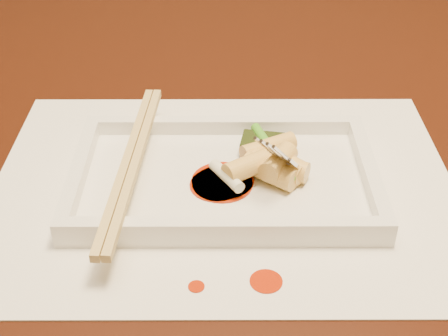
{
  "coord_description": "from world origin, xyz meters",
  "views": [
    {
      "loc": [
        0.1,
        -0.6,
        1.08
      ],
      "look_at": [
        0.1,
        -0.17,
        0.77
      ],
      "focal_mm": 50.0,
      "sensor_mm": 36.0,
      "label": 1
    }
  ],
  "objects_px": {
    "plate_base": "(224,181)",
    "placemat": "(224,185)",
    "table": "(140,168)",
    "fork": "(310,91)",
    "chopstick_a": "(127,161)"
  },
  "relations": [
    {
      "from": "plate_base",
      "to": "placemat",
      "type": "bearing_deg",
      "value": 0.0
    },
    {
      "from": "table",
      "to": "fork",
      "type": "relative_size",
      "value": 10.0
    },
    {
      "from": "plate_base",
      "to": "fork",
      "type": "xyz_separation_m",
      "value": [
        0.07,
        0.02,
        0.08
      ]
    },
    {
      "from": "plate_base",
      "to": "fork",
      "type": "distance_m",
      "value": 0.11
    },
    {
      "from": "chopstick_a",
      "to": "fork",
      "type": "relative_size",
      "value": 1.69
    },
    {
      "from": "table",
      "to": "plate_base",
      "type": "xyz_separation_m",
      "value": [
        0.1,
        -0.17,
        0.11
      ]
    },
    {
      "from": "chopstick_a",
      "to": "fork",
      "type": "xyz_separation_m",
      "value": [
        0.15,
        0.02,
        0.06
      ]
    },
    {
      "from": "table",
      "to": "placemat",
      "type": "distance_m",
      "value": 0.22
    },
    {
      "from": "table",
      "to": "placemat",
      "type": "bearing_deg",
      "value": -59.59
    },
    {
      "from": "chopstick_a",
      "to": "placemat",
      "type": "bearing_deg",
      "value": 0.0
    },
    {
      "from": "plate_base",
      "to": "chopstick_a",
      "type": "distance_m",
      "value": 0.08
    },
    {
      "from": "fork",
      "to": "chopstick_a",
      "type": "bearing_deg",
      "value": -173.25
    },
    {
      "from": "placemat",
      "to": "plate_base",
      "type": "xyz_separation_m",
      "value": [
        -0.0,
        0.0,
        0.0
      ]
    },
    {
      "from": "placemat",
      "to": "plate_base",
      "type": "distance_m",
      "value": 0.0
    },
    {
      "from": "table",
      "to": "fork",
      "type": "xyz_separation_m",
      "value": [
        0.17,
        -0.15,
        0.18
      ]
    }
  ]
}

